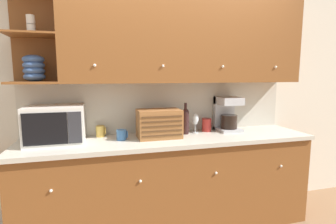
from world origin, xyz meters
name	(u,v)px	position (x,y,z in m)	size (l,w,h in m)	color
ground_plane	(163,211)	(0.00, 0.00, 0.00)	(24.00, 24.00, 0.00)	#896647
wall_back	(162,98)	(0.00, 0.03, 1.30)	(5.23, 0.06, 2.60)	silver
counter_unit	(170,183)	(0.00, -0.30, 0.47)	(2.85, 0.63, 0.94)	brown
backsplash_panel	(163,107)	(0.00, -0.01, 1.21)	(2.83, 0.01, 0.53)	beige
upper_cabinets	(183,39)	(0.16, -0.18, 1.90)	(2.83, 0.38, 0.87)	brown
microwave	(56,124)	(-1.05, -0.22, 1.11)	(0.49, 0.40, 0.34)	silver
mug	(101,131)	(-0.66, -0.08, 0.99)	(0.10, 0.09, 0.11)	gold
mug_blue_second	(122,135)	(-0.47, -0.28, 0.99)	(0.11, 0.09, 0.10)	#38669E
bread_box	(159,124)	(-0.11, -0.27, 1.08)	(0.42, 0.27, 0.28)	#996033
wine_bottle	(185,120)	(0.19, -0.19, 1.08)	(0.07, 0.07, 0.33)	black
wine_glass	(195,120)	(0.31, -0.17, 1.08)	(0.07, 0.07, 0.21)	silver
storage_canister	(207,125)	(0.46, -0.13, 1.01)	(0.11, 0.11, 0.14)	#B22D28
coffee_maker	(227,113)	(0.70, -0.14, 1.13)	(0.24, 0.27, 0.37)	#B7B7BC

